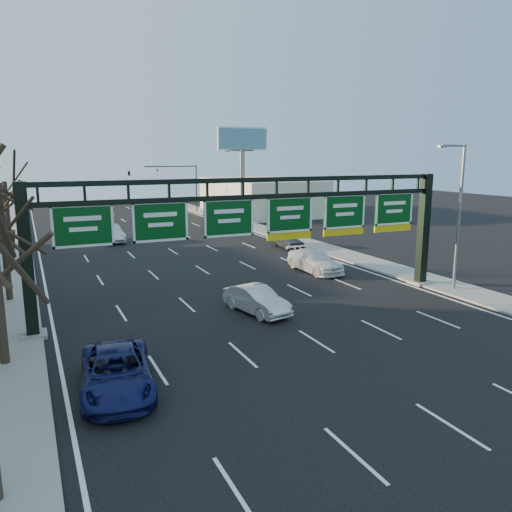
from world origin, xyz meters
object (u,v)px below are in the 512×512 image
car_white_wagon (315,261)px  car_silver_sedan (256,300)px  car_blue_suv (117,372)px  sign_gantry (263,224)px

car_white_wagon → car_silver_sedan: bearing=-140.5°
car_blue_suv → car_silver_sedan: size_ratio=1.21×
sign_gantry → car_white_wagon: sign_gantry is taller
sign_gantry → car_silver_sedan: bearing=-129.4°
sign_gantry → car_blue_suv: size_ratio=4.64×
car_silver_sedan → car_white_wagon: 10.76m
car_silver_sedan → car_white_wagon: (8.04, 7.15, 0.05)m
car_silver_sedan → sign_gantry: bearing=38.4°
sign_gantry → car_white_wagon: 10.19m
sign_gantry → car_white_wagon: bearing=40.4°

